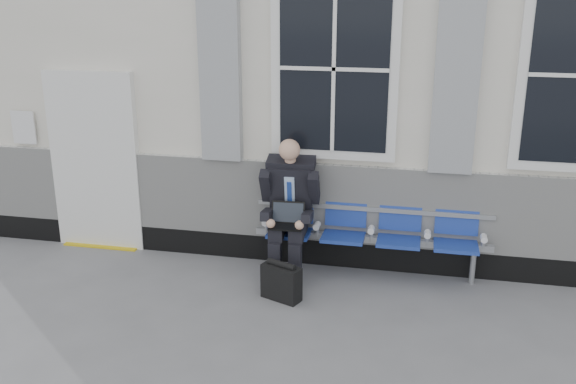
# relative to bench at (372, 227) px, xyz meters

# --- Properties ---
(ground) EXTENTS (70.00, 70.00, 0.00)m
(ground) POSITION_rel_bench_xyz_m (1.68, -1.32, -0.55)
(ground) COLOR slate
(ground) RESTS_ON ground
(station_building) EXTENTS (14.40, 4.40, 4.49)m
(station_building) POSITION_rel_bench_xyz_m (1.66, 2.15, 1.67)
(station_building) COLOR white
(station_building) RESTS_ON ground
(bench) EXTENTS (2.60, 0.47, 0.91)m
(bench) POSITION_rel_bench_xyz_m (0.00, 0.00, 0.00)
(bench) COLOR #9EA0A3
(bench) RESTS_ON ground
(businessman) EXTENTS (0.65, 0.87, 1.53)m
(businessman) POSITION_rel_bench_xyz_m (-0.89, -0.14, 0.26)
(businessman) COLOR black
(businessman) RESTS_ON ground
(briefcase) EXTENTS (0.44, 0.32, 0.42)m
(briefcase) POSITION_rel_bench_xyz_m (-0.84, -0.81, -0.36)
(briefcase) COLOR black
(briefcase) RESTS_ON ground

